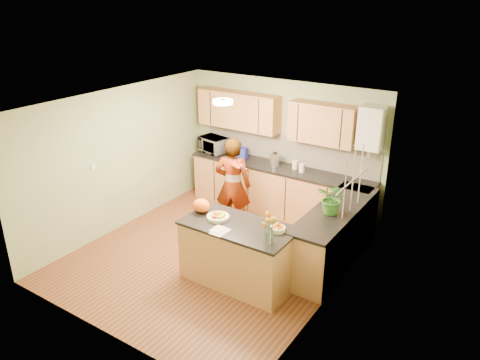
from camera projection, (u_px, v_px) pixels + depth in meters
The scene contains 28 objects.
floor at pixel (214, 255), 7.61m from camera, with size 4.50×4.50×0.00m, color #542C18.
ceiling at pixel (210, 103), 6.66m from camera, with size 4.00×4.50×0.02m, color white.
wall_back at pixel (283, 146), 8.87m from camera, with size 4.00×0.02×2.50m, color gray.
wall_front at pixel (96, 246), 5.40m from camera, with size 4.00×0.02×2.50m, color gray.
wall_left at pixel (120, 159), 8.15m from camera, with size 0.02×4.50×2.50m, color gray.
wall_right at pixel (335, 216), 6.11m from camera, with size 0.02×4.50×2.50m, color gray.
back_counter at pixel (279, 190), 8.88m from camera, with size 3.64×0.62×0.94m.
right_counter at pixel (335, 236), 7.22m from camera, with size 0.62×2.24×0.94m.
splashback at pixel (287, 149), 8.83m from camera, with size 3.60×0.02×0.52m, color white.
upper_cabinets at pixel (271, 115), 8.60m from camera, with size 3.20×0.34×0.70m.
boiler at pixel (371, 128), 7.64m from camera, with size 0.40×0.30×0.86m.
window_right at pixel (353, 180), 6.47m from camera, with size 0.01×1.30×1.05m.
light_switch at pixel (93, 167), 7.66m from camera, with size 0.02×0.09×0.09m, color silver.
ceiling_lamp at pixel (223, 102), 6.91m from camera, with size 0.30×0.30×0.07m.
peninsula_island at pixel (238, 253), 6.75m from camera, with size 1.62×0.83×0.93m.
fruit_dish at pixel (218, 216), 6.74m from camera, with size 0.33×0.33×0.11m.
orange_bowl at pixel (278, 228), 6.39m from camera, with size 0.21×0.21×0.12m.
flower_vase at pixel (269, 222), 6.02m from camera, with size 0.24×0.24×0.45m.
orange_bag at pixel (201, 206), 6.93m from camera, with size 0.27×0.23×0.20m, color #F75E14.
papers at pixel (220, 231), 6.39m from camera, with size 0.20×0.27×0.01m, color silver.
violinist at pixel (233, 185), 8.08m from camera, with size 0.63×0.41×1.72m, color tan.
violin at pixel (235, 163), 7.61m from camera, with size 0.64×0.26×0.13m, color #4D1104, non-canonical shape.
microwave at pixel (213, 145), 9.43m from camera, with size 0.57×0.38×0.31m, color silver.
blue_box at pixel (240, 153), 9.08m from camera, with size 0.28×0.20×0.22m, color navy.
kettle at pixel (275, 159), 8.70m from camera, with size 0.17×0.17×0.32m.
jar_cream at pixel (295, 165), 8.56m from camera, with size 0.11×0.11×0.16m, color beige.
jar_white at pixel (302, 168), 8.41m from camera, with size 0.10×0.10×0.16m, color silver.
potted_plant at pixel (333, 199), 6.79m from camera, with size 0.44×0.38×0.49m, color #316E24.
Camera 1 is at (3.98, -5.26, 4.00)m, focal length 35.00 mm.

